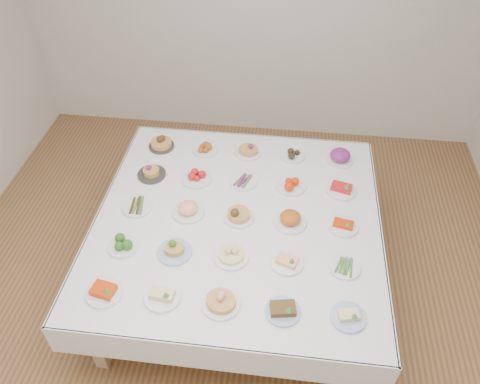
# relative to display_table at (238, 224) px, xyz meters

# --- Properties ---
(room_envelope) EXTENTS (5.02, 5.02, 2.81)m
(room_envelope) POSITION_rel_display_table_xyz_m (-0.07, -0.24, 1.15)
(room_envelope) COLOR olive
(room_envelope) RESTS_ON ground
(display_table) EXTENTS (2.17, 2.17, 0.75)m
(display_table) POSITION_rel_display_table_xyz_m (0.00, 0.00, 0.00)
(display_table) COLOR white
(display_table) RESTS_ON ground
(dish_0) EXTENTS (0.24, 0.24, 0.11)m
(dish_0) POSITION_rel_display_table_xyz_m (-0.78, -0.79, 0.11)
(dish_0) COLOR white
(dish_0) RESTS_ON display_table
(dish_1) EXTENTS (0.23, 0.23, 0.10)m
(dish_1) POSITION_rel_display_table_xyz_m (-0.39, -0.78, 0.11)
(dish_1) COLOR white
(dish_1) RESTS_ON display_table
(dish_2) EXTENTS (0.25, 0.24, 0.15)m
(dish_2) POSITION_rel_display_table_xyz_m (-0.01, -0.78, 0.14)
(dish_2) COLOR white
(dish_2) RESTS_ON display_table
(dish_3) EXTENTS (0.22, 0.22, 0.10)m
(dish_3) POSITION_rel_display_table_xyz_m (0.39, -0.79, 0.11)
(dish_3) COLOR #4C66B2
(dish_3) RESTS_ON display_table
(dish_4) EXTENTS (0.22, 0.22, 0.09)m
(dish_4) POSITION_rel_display_table_xyz_m (0.79, -0.78, 0.10)
(dish_4) COLOR #4C66B2
(dish_4) RESTS_ON display_table
(dish_5) EXTENTS (0.21, 0.21, 0.10)m
(dish_5) POSITION_rel_display_table_xyz_m (-0.77, -0.39, 0.11)
(dish_5) COLOR white
(dish_5) RESTS_ON display_table
(dish_6) EXTENTS (0.24, 0.24, 0.13)m
(dish_6) POSITION_rel_display_table_xyz_m (-0.40, -0.40, 0.12)
(dish_6) COLOR #4C66B2
(dish_6) RESTS_ON display_table
(dish_7) EXTENTS (0.24, 0.24, 0.14)m
(dish_7) POSITION_rel_display_table_xyz_m (0.00, -0.39, 0.14)
(dish_7) COLOR white
(dish_7) RESTS_ON display_table
(dish_8) EXTENTS (0.22, 0.22, 0.09)m
(dish_8) POSITION_rel_display_table_xyz_m (0.39, -0.40, 0.10)
(dish_8) COLOR white
(dish_8) RESTS_ON display_table
(dish_9) EXTENTS (0.21, 0.21, 0.05)m
(dish_9) POSITION_rel_display_table_xyz_m (0.79, -0.39, 0.09)
(dish_9) COLOR white
(dish_9) RESTS_ON display_table
(dish_10) EXTENTS (0.23, 0.23, 0.06)m
(dish_10) POSITION_rel_display_table_xyz_m (-0.79, 0.01, 0.09)
(dish_10) COLOR white
(dish_10) RESTS_ON display_table
(dish_11) EXTENTS (0.24, 0.24, 0.14)m
(dish_11) POSITION_rel_display_table_xyz_m (-0.38, 0.00, 0.13)
(dish_11) COLOR white
(dish_11) RESTS_ON display_table
(dish_12) EXTENTS (0.25, 0.24, 0.15)m
(dish_12) POSITION_rel_display_table_xyz_m (0.01, -0.01, 0.14)
(dish_12) COLOR white
(dish_12) RESTS_ON display_table
(dish_13) EXTENTS (0.24, 0.24, 0.13)m
(dish_13) POSITION_rel_display_table_xyz_m (0.40, -0.01, 0.13)
(dish_13) COLOR white
(dish_13) RESTS_ON display_table
(dish_14) EXTENTS (0.22, 0.22, 0.09)m
(dish_14) POSITION_rel_display_table_xyz_m (0.79, -0.00, 0.10)
(dish_14) COLOR white
(dish_14) RESTS_ON display_table
(dish_15) EXTENTS (0.23, 0.23, 0.12)m
(dish_15) POSITION_rel_display_table_xyz_m (-0.78, 0.40, 0.12)
(dish_15) COLOR #2F2D2A
(dish_15) RESTS_ON display_table
(dish_16) EXTENTS (0.24, 0.24, 0.10)m
(dish_16) POSITION_rel_display_table_xyz_m (-0.39, 0.39, 0.11)
(dish_16) COLOR white
(dish_16) RESTS_ON display_table
(dish_17) EXTENTS (0.22, 0.22, 0.05)m
(dish_17) POSITION_rel_display_table_xyz_m (-0.00, 0.40, 0.09)
(dish_17) COLOR white
(dish_17) RESTS_ON display_table
(dish_18) EXTENTS (0.24, 0.24, 0.11)m
(dish_18) POSITION_rel_display_table_xyz_m (0.39, 0.40, 0.12)
(dish_18) COLOR white
(dish_18) RESTS_ON display_table
(dish_19) EXTENTS (0.24, 0.24, 0.11)m
(dish_19) POSITION_rel_display_table_xyz_m (0.79, 0.39, 0.11)
(dish_19) COLOR white
(dish_19) RESTS_ON display_table
(dish_20) EXTENTS (0.22, 0.22, 0.14)m
(dish_20) POSITION_rel_display_table_xyz_m (-0.79, 0.79, 0.13)
(dish_20) COLOR #2F2D2A
(dish_20) RESTS_ON display_table
(dish_21) EXTENTS (0.22, 0.22, 0.10)m
(dish_21) POSITION_rel_display_table_xyz_m (-0.39, 0.78, 0.11)
(dish_21) COLOR white
(dish_21) RESTS_ON display_table
(dish_22) EXTENTS (0.23, 0.23, 0.13)m
(dish_22) POSITION_rel_display_table_xyz_m (-0.00, 0.79, 0.12)
(dish_22) COLOR white
(dish_22) RESTS_ON display_table
(dish_23) EXTENTS (0.21, 0.21, 0.08)m
(dish_23) POSITION_rel_display_table_xyz_m (0.38, 0.79, 0.10)
(dish_23) COLOR white
(dish_23) RESTS_ON display_table
(dish_24) EXTENTS (0.22, 0.22, 0.13)m
(dish_24) POSITION_rel_display_table_xyz_m (0.79, 0.78, 0.13)
(dish_24) COLOR white
(dish_24) RESTS_ON display_table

